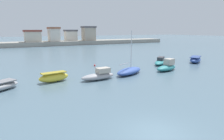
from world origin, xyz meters
TOP-DOWN VIEW (x-y plane):
  - ground_plane at (0.00, 0.00)m, footprint 400.00×400.00m
  - moored_boat_2 at (-2.83, 15.22)m, footprint 3.83×1.89m
  - moored_boat_3 at (2.44, 13.55)m, footprint 4.67×1.84m
  - moored_boat_4 at (7.54, 14.28)m, footprint 5.74×4.10m
  - moored_boat_5 at (14.13, 13.63)m, footprint 4.69×2.79m
  - moored_boat_6 at (17.16, 18.41)m, footprint 5.32×4.58m
  - moored_boat_7 at (24.60, 16.75)m, footprint 5.03×4.00m
  - mooring_buoy_1 at (5.66, 22.33)m, footprint 0.32×0.32m
  - distant_shoreline at (0.13, 73.76)m, footprint 126.13×9.74m

SIDE VIEW (x-z plane):
  - ground_plane at x=0.00m, z-range 0.00..0.00m
  - mooring_buoy_1 at x=5.66m, z-range 0.00..0.32m
  - moored_boat_4 at x=7.54m, z-range -2.59..3.54m
  - moored_boat_6 at x=17.16m, z-range -0.19..1.15m
  - moored_boat_3 at x=2.44m, z-range -0.19..1.28m
  - moored_boat_7 at x=24.60m, z-range -0.02..1.13m
  - moored_boat_2 at x=-2.83m, z-range -0.02..1.16m
  - moored_boat_5 at x=14.13m, z-range -0.29..1.50m
  - distant_shoreline at x=0.13m, z-range -2.11..5.88m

